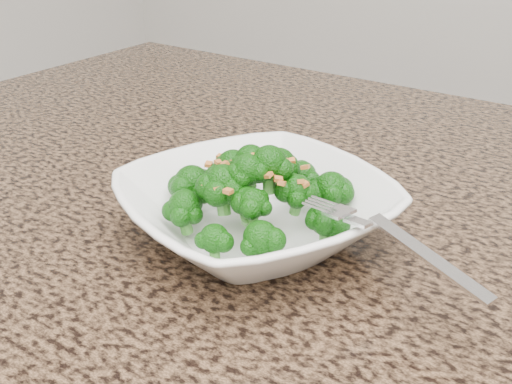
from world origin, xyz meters
The scene contains 5 objects.
granite_counter centered at (0.00, 0.30, 0.89)m, with size 1.64×1.04×0.03m, color brown.
bowl centered at (-0.15, 0.26, 0.93)m, with size 0.24×0.24×0.06m, color white.
broccoli_pile centered at (-0.15, 0.26, 0.99)m, with size 0.21×0.21×0.06m, color #0F4E09, non-canonical shape.
garlic_topping centered at (-0.15, 0.26, 1.02)m, with size 0.13×0.13×0.01m, color #CC7731, non-canonical shape.
fork centered at (-0.03, 0.24, 0.97)m, with size 0.18×0.03×0.01m, color silver, non-canonical shape.
Camera 1 is at (0.15, -0.18, 1.21)m, focal length 45.00 mm.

